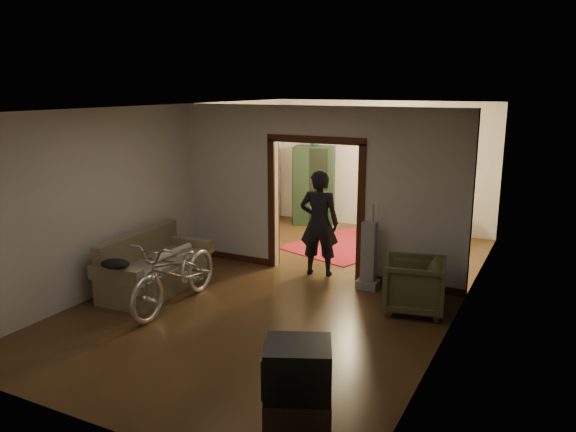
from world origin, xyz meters
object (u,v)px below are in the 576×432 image
Objects in this scene: desk at (422,218)px; armchair at (414,285)px; bicycle at (176,272)px; locker at (314,186)px; person at (319,223)px; sofa at (156,262)px.

armchair is at bearing -84.03° from desk.
bicycle is 1.10× the size of locker.
desk is (-0.88, 4.02, 0.02)m from armchair.
desk is at bearing -178.57° from armchair.
person is 3.35m from desk.
locker reaches higher than armchair.
locker is 2.53m from desk.
desk reaches higher than armchair.
desk is at bearing -17.16° from locker.
armchair is 0.47× the size of person.
armchair is 4.12m from desk.
locker is (-1.53, 3.19, 0.00)m from person.
person reaches higher than desk.
person is at bearing 57.24° from bicycle.
locker is (0.45, 4.98, 0.46)m from sofa.
person is (1.25, 2.21, 0.38)m from bicycle.
person is 3.54m from locker.
armchair is at bearing 20.68° from bicycle.
person is at bearing -113.00° from desk.
bicycle is 1.82× the size of desk.
desk is (2.48, -0.02, -0.50)m from locker.
locker is (-3.35, 4.04, 0.51)m from armchair.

